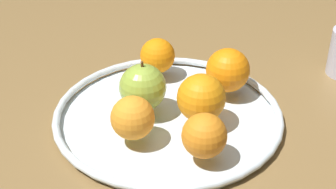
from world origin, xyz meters
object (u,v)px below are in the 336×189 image
(fruit_bowl, at_px, (168,115))
(orange_back_right, at_px, (158,56))
(apple, at_px, (143,87))
(orange_center, at_px, (204,136))
(orange_front_left, at_px, (133,118))
(orange_back_left, at_px, (228,70))
(orange_front_right, at_px, (201,98))

(fruit_bowl, distance_m, orange_back_right, 0.13)
(apple, height_order, orange_back_right, apple)
(fruit_bowl, bearing_deg, orange_center, -20.14)
(orange_front_left, distance_m, orange_center, 0.11)
(apple, relative_size, orange_back_left, 1.13)
(fruit_bowl, height_order, orange_center, orange_center)
(fruit_bowl, distance_m, orange_front_right, 0.07)
(orange_back_left, distance_m, orange_back_right, 0.13)
(fruit_bowl, bearing_deg, orange_back_right, 143.57)
(fruit_bowl, bearing_deg, orange_back_left, 78.25)
(apple, bearing_deg, orange_back_right, 125.05)
(apple, bearing_deg, orange_front_left, -53.34)
(orange_front_right, relative_size, orange_back_left, 1.02)
(orange_front_right, xyz_separation_m, orange_front_left, (-0.04, -0.10, -0.01))
(orange_center, relative_size, orange_back_right, 1.03)
(orange_front_left, relative_size, orange_center, 1.02)
(orange_front_right, bearing_deg, orange_back_right, 160.12)
(orange_back_left, distance_m, orange_center, 0.18)
(orange_center, bearing_deg, orange_back_left, 119.43)
(orange_front_right, xyz_separation_m, orange_back_right, (-0.15, 0.06, -0.01))
(apple, relative_size, orange_back_right, 1.34)
(orange_front_left, bearing_deg, orange_center, 22.74)
(fruit_bowl, relative_size, orange_front_left, 5.63)
(fruit_bowl, bearing_deg, orange_front_right, 21.61)
(fruit_bowl, xyz_separation_m, orange_center, (0.11, -0.04, 0.04))
(orange_front_right, bearing_deg, orange_back_left, 105.78)
(orange_front_left, bearing_deg, orange_back_right, 125.69)
(orange_back_left, height_order, orange_center, orange_back_left)
(orange_front_right, height_order, orange_back_right, orange_front_right)
(apple, bearing_deg, orange_back_left, 66.90)
(orange_front_right, relative_size, orange_front_left, 1.16)
(orange_front_left, height_order, orange_back_left, orange_back_left)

